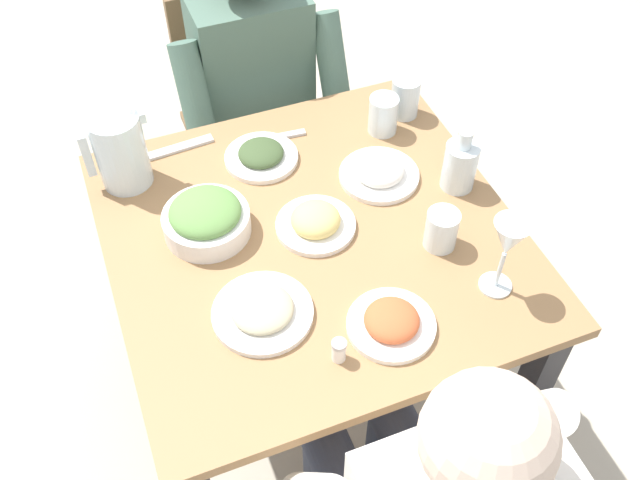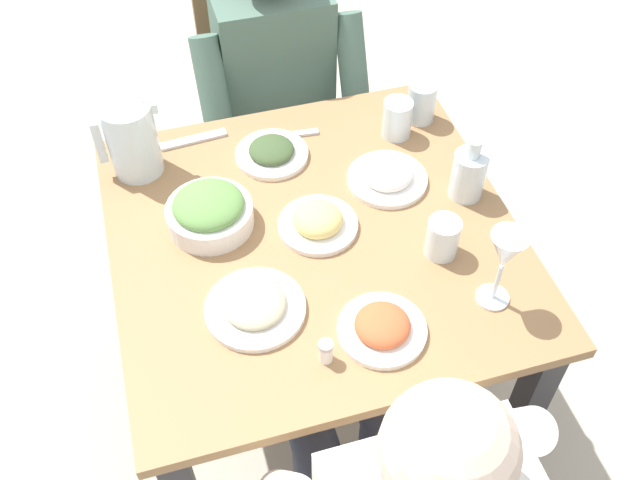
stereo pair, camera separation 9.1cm
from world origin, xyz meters
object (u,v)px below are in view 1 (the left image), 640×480
Objects in this scene: chair_near at (247,108)px; water_glass_near_right at (405,97)px; plate_dolmas at (261,155)px; wine_glass at (508,242)px; plate_rice_curry at (391,322)px; oil_carafe at (460,167)px; salad_bowl at (206,218)px; water_glass_by_pitcher at (441,230)px; water_glass_near_left at (383,115)px; plate_yoghurt at (379,172)px; salt_shaker at (339,350)px; diner_near at (264,110)px; plate_fries at (316,222)px; plate_beans at (262,311)px; dining_table at (313,268)px; water_pitcher at (120,150)px.

chair_near is 0.66m from water_glass_near_right.
wine_glass reaches higher than plate_dolmas.
plate_rice_curry is at bearing 3.39° from wine_glass.
salad_bowl is at bearing -6.84° from oil_carafe.
water_glass_near_left reaches higher than water_glass_by_pitcher.
oil_carafe is (-0.00, 0.29, 0.00)m from water_glass_near_right.
salt_shaker is at bearing 56.93° from plate_yoghurt.
plate_rice_curry is 0.61m from water_glass_near_left.
diner_near is 0.90m from plate_rice_curry.
water_glass_by_pitcher is at bearing 148.71° from plate_fries.
water_glass_near_left is 0.56m from wine_glass.
water_glass_near_right is at bearing 121.39° from chair_near.
water_glass_by_pitcher reaches higher than plate_beans.
wine_glass is 0.32m from oil_carafe.
water_glass_near_left is at bearing -137.51° from dining_table.
plate_beans is at bearing -12.59° from wine_glass.
dining_table is 0.15m from plate_fries.
water_glass_by_pitcher reaches higher than plate_fries.
plate_dolmas is at bearing -93.63° from salt_shaker.
diner_near is at bearing -98.88° from salt_shaker.
plate_dolmas and plate_beans have the same top height.
salad_bowl is 1.01× the size of plate_yoghurt.
dining_table is 4.33× the size of plate_beans.
salt_shaker is (0.14, 0.92, 0.14)m from diner_near.
diner_near reaches higher than plate_beans.
plate_fries is at bearing -130.92° from dining_table.
water_glass_near_right is at bearing -153.19° from water_glass_near_left.
plate_yoghurt is 0.99× the size of wine_glass.
oil_carafe is at bearing -142.30° from salt_shaker.
salt_shaker is at bearing 54.95° from water_glass_near_right.
chair_near is 0.60m from plate_dolmas.
plate_dolmas is 0.41m from water_glass_near_right.
wine_glass is at bearing 110.38° from water_glass_by_pitcher.
diner_near reaches higher than plate_yoghurt.
water_glass_by_pitcher is (-0.24, 0.14, 0.03)m from plate_fries.
plate_rice_curry is 1.94× the size of water_glass_by_pitcher.
water_glass_by_pitcher is 0.37m from salt_shaker.
chair_near is 0.65m from water_glass_near_left.
plate_beans is 0.65m from water_glass_near_left.
chair_near reaches higher than plate_beans.
water_glass_near_right is (-0.73, 0.01, -0.04)m from water_pitcher.
chair_near is 4.73× the size of plate_fries.
oil_carafe is (-0.55, -0.19, 0.04)m from plate_beans.
wine_glass is (-0.31, 0.28, 0.27)m from dining_table.
water_pitcher is (0.35, -0.32, 0.22)m from dining_table.
plate_yoghurt is at bearing -29.07° from oil_carafe.
salad_bowl reaches higher than plate_yoghurt.
water_glass_near_right is 0.55× the size of wine_glass.
plate_dolmas is at bearing -58.66° from wine_glass.
plate_fries is at bearing 139.89° from water_pitcher.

